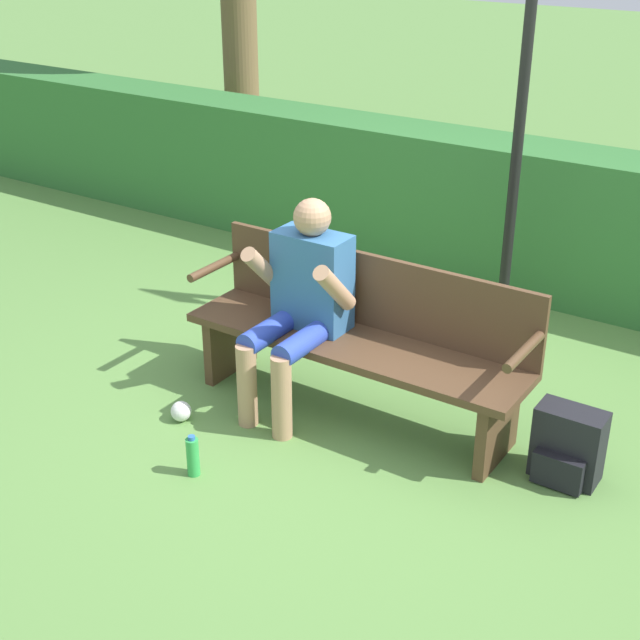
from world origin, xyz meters
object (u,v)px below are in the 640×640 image
Objects in this scene: person_seated at (301,297)px; backpack at (567,447)px; park_bench at (360,335)px; signpost at (521,102)px; water_bottle at (193,456)px.

backpack is at bearing 4.45° from person_seated.
person_seated reaches higher than park_bench.
park_bench is 1.25m from backpack.
backpack is at bearing -56.45° from signpost.
park_bench reaches higher than backpack.
park_bench is 8.70× the size of water_bottle.
park_bench is 5.15× the size of backpack.
person_seated is at bearing 86.68° from water_bottle.
person_seated is at bearing -108.96° from signpost.
backpack is 2.20m from signpost.
park_bench is at bearing 23.30° from person_seated.
water_bottle is at bearing -93.32° from person_seated.
person_seated is 1.05m from water_bottle.
park_bench is 0.38m from person_seated.
backpack is at bearing 32.82° from water_bottle.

